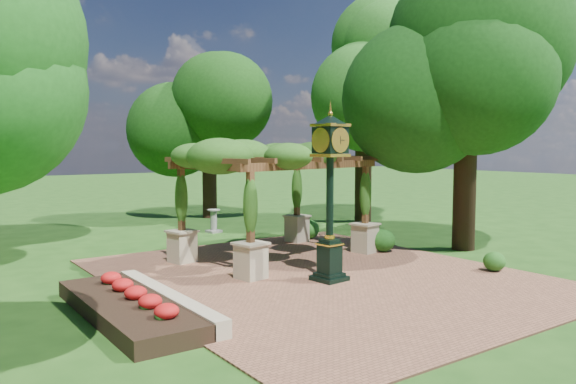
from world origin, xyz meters
TOP-DOWN VIEW (x-y plane):
  - ground at (0.00, 0.00)m, footprint 120.00×120.00m
  - brick_plaza at (0.00, 1.00)m, footprint 10.00×12.00m
  - border_wall at (-4.60, 0.50)m, footprint 0.35×5.00m
  - flower_bed at (-5.50, 0.50)m, footprint 1.50×5.00m
  - pedestal_clock at (-0.15, 0.41)m, footprint 0.95×0.95m
  - pergola at (0.48, 3.75)m, footprint 6.49×4.74m
  - sundial at (1.32, 9.62)m, footprint 0.60×0.60m
  - shrub_front at (4.30, -1.41)m, footprint 0.74×0.74m
  - shrub_mid at (3.83, 2.48)m, footprint 1.04×1.04m
  - shrub_back at (3.39, 5.95)m, footprint 1.05×1.05m
  - tree_north at (3.43, 14.03)m, footprint 4.62×4.62m
  - tree_east_far at (8.63, 8.61)m, footprint 4.49×4.49m
  - tree_east_near at (6.50, 1.32)m, footprint 5.56×5.56m

SIDE VIEW (x-z plane):
  - ground at x=0.00m, z-range 0.00..0.00m
  - brick_plaza at x=0.00m, z-range 0.00..0.04m
  - flower_bed at x=-5.50m, z-range 0.00..0.36m
  - border_wall at x=-4.60m, z-range 0.00..0.40m
  - shrub_front at x=4.30m, z-range 0.04..0.59m
  - shrub_back at x=3.39m, z-range 0.04..0.77m
  - shrub_mid at x=3.83m, z-range 0.04..0.78m
  - sundial at x=1.32m, z-range -0.06..0.89m
  - pedestal_clock at x=-0.15m, z-range 0.43..4.80m
  - pergola at x=0.48m, z-range 1.19..4.90m
  - tree_north at x=3.43m, z-range 1.45..9.23m
  - tree_east_near at x=6.50m, z-range 1.69..10.66m
  - tree_east_far at x=8.63m, z-range 1.86..11.96m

